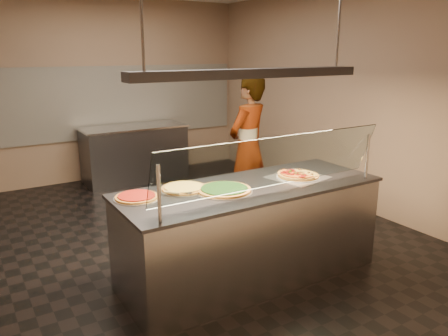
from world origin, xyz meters
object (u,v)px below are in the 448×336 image
perforated_tray (298,177)px  half_pizza_pepperoni (290,175)px  pizza_tomato (137,197)px  heat_lamp_housing (253,73)px  prep_table (135,153)px  worker (248,146)px  pizza_spatula (178,192)px  pizza_cheese (184,188)px  serving_counter (250,232)px  sneeze_guard (275,162)px  pizza_spinach (224,189)px  half_pizza_sausage (305,173)px

perforated_tray → half_pizza_pepperoni: bearing=179.9°
pizza_tomato → heat_lamp_housing: heat_lamp_housing is taller
prep_table → worker: (0.75, -2.27, 0.46)m
pizza_spatula → perforated_tray: bearing=-6.0°
pizza_cheese → serving_counter: bearing=-21.4°
perforated_tray → pizza_tomato: pizza_tomato is taller
sneeze_guard → worker: 2.10m
prep_table → pizza_cheese: bearing=-103.2°
serving_counter → perforated_tray: bearing=-2.1°
pizza_spinach → worker: worker is taller
serving_counter → half_pizza_pepperoni: 0.67m
half_pizza_pepperoni → pizza_tomato: (-1.49, 0.23, -0.02)m
half_pizza_pepperoni → perforated_tray: bearing=-0.1°
perforated_tray → half_pizza_sausage: size_ratio=1.33×
sneeze_guard → perforated_tray: sneeze_guard is taller
worker → perforated_tray: bearing=51.8°
pizza_spinach → prep_table: 3.83m
pizza_tomato → worker: bearing=32.0°
sneeze_guard → pizza_spatula: bearing=146.7°
heat_lamp_housing → half_pizza_sausage: bearing=-1.6°
pizza_spinach → half_pizza_pepperoni: bearing=-0.5°
half_pizza_pepperoni → heat_lamp_housing: bearing=177.5°
perforated_tray → worker: worker is taller
worker → pizza_tomato: bearing=10.2°
pizza_spinach → pizza_cheese: size_ratio=1.18×
pizza_tomato → prep_table: bearing=70.1°
pizza_tomato → prep_table: pizza_tomato is taller
half_pizza_sausage → pizza_spinach: (-0.95, 0.01, -0.01)m
serving_counter → half_pizza_sausage: (0.64, -0.02, 0.49)m
heat_lamp_housing → sneeze_guard: bearing=-90.0°
sneeze_guard → pizza_spinach: size_ratio=4.43×
perforated_tray → worker: (0.44, 1.50, -0.01)m
pizza_cheese → pizza_spinach: bearing=-40.8°
prep_table → heat_lamp_housing: 4.04m
sneeze_guard → half_pizza_sausage: bearing=26.7°
prep_table → worker: worker is taller
pizza_spatula → half_pizza_pepperoni: bearing=-6.5°
pizza_spinach → prep_table: pizza_spinach is taller
serving_counter → worker: (0.99, 1.48, 0.46)m
serving_counter → half_pizza_pepperoni: half_pizza_pepperoni is taller
pizza_cheese → pizza_spatula: pizza_spatula is taller
worker → pizza_spinach: bearing=27.3°
pizza_tomato → half_pizza_sausage: bearing=-7.8°
sneeze_guard → half_pizza_sausage: 0.77m
pizza_spatula → heat_lamp_housing: bearing=-9.1°
sneeze_guard → prep_table: bearing=86.6°
sneeze_guard → pizza_spinach: (-0.30, 0.33, -0.28)m
prep_table → serving_counter: bearing=-93.7°
pizza_spinach → prep_table: bearing=81.7°
heat_lamp_housing → serving_counter: bearing=0.0°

